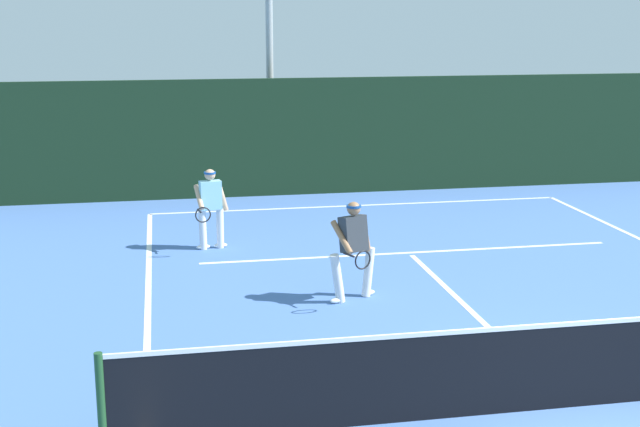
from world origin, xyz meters
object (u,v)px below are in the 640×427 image
(player_far, at_px, (211,206))
(light_pole, at_px, (269,26))
(player_near, at_px, (353,247))
(tennis_ball, at_px, (332,256))

(player_far, height_order, light_pole, light_pole)
(player_near, xyz_separation_m, light_pole, (-0.10, 9.10, 3.19))
(player_near, bearing_deg, light_pole, -114.05)
(player_far, distance_m, tennis_ball, 2.50)
(light_pole, bearing_deg, player_near, -89.39)
(tennis_ball, bearing_deg, player_far, 154.61)
(player_near, bearing_deg, player_far, -84.45)
(player_near, distance_m, player_far, 3.95)
(tennis_ball, height_order, light_pole, light_pole)
(player_far, height_order, tennis_ball, player_far)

